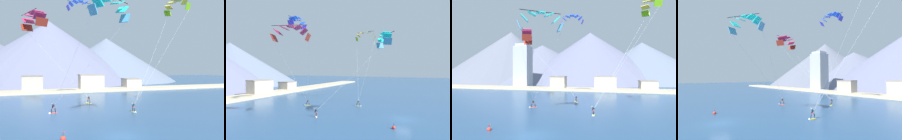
% 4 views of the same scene
% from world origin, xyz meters
% --- Properties ---
extents(ground_plane, '(400.00, 400.00, 0.00)m').
position_xyz_m(ground_plane, '(0.00, 0.00, 0.00)').
color(ground_plane, navy).
extents(kitesurfer_near_lead, '(1.69, 1.27, 1.72)m').
position_xyz_m(kitesurfer_near_lead, '(-6.38, 15.64, 0.51)').
color(kitesurfer_near_lead, '#E54C33').
rests_on(kitesurfer_near_lead, ground).
extents(kitesurfer_near_trail, '(1.02, 1.76, 1.71)m').
position_xyz_m(kitesurfer_near_trail, '(2.04, 24.23, 0.49)').
color(kitesurfer_near_trail, yellow).
rests_on(kitesurfer_near_trail, ground).
extents(kitesurfer_mid_center, '(0.65, 1.76, 1.74)m').
position_xyz_m(kitesurfer_mid_center, '(7.10, 11.54, 0.52)').
color(kitesurfer_mid_center, yellow).
rests_on(kitesurfer_mid_center, ground).
extents(parafoil_kite_near_lead, '(9.31, 14.40, 15.43)m').
position_xyz_m(parafoil_kite_near_lead, '(-0.10, 3.64, 15.62)').
color(parafoil_kite_near_lead, teal).
extents(parafoil_kite_near_trail, '(13.59, 8.35, 16.59)m').
position_xyz_m(parafoil_kite_near_trail, '(-9.27, 19.49, 16.76)').
color(parafoil_kite_near_trail, maroon).
extents(parafoil_kite_mid_center, '(10.93, 6.31, 20.01)m').
position_xyz_m(parafoil_kite_mid_center, '(16.86, 12.98, 20.08)').
color(parafoil_kite_mid_center, '#67B114').
extents(parafoil_kite_distant_high_outer, '(6.19, 2.14, 2.48)m').
position_xyz_m(parafoil_kite_distant_high_outer, '(0.70, 26.28, 22.19)').
color(parafoil_kite_distant_high_outer, '#3735C8').
extents(race_marker_buoy, '(0.56, 0.56, 1.02)m').
position_xyz_m(race_marker_buoy, '(-6.46, 0.71, 0.16)').
color(race_marker_buoy, red).
rests_on(race_marker_buoy, ground).
extents(shoreline_strip, '(180.00, 10.00, 0.70)m').
position_xyz_m(shoreline_strip, '(0.00, 50.04, 0.35)').
color(shoreline_strip, '#BCAD8E').
rests_on(shoreline_strip, ground).
extents(shore_building_harbour_front, '(6.48, 5.20, 5.51)m').
position_xyz_m(shore_building_harbour_front, '(-9.58, 51.73, 2.77)').
color(shore_building_harbour_front, '#A89E8E').
rests_on(shore_building_harbour_front, ground).
extents(shore_building_promenade_mid, '(6.24, 5.91, 3.98)m').
position_xyz_m(shore_building_promenade_mid, '(26.21, 53.68, 2.00)').
color(shore_building_promenade_mid, '#B7AD9E').
rests_on(shore_building_promenade_mid, ground).
extents(shore_building_quay_east, '(8.64, 4.99, 5.67)m').
position_xyz_m(shore_building_quay_east, '(9.82, 51.83, 2.84)').
color(shore_building_quay_east, beige).
rests_on(shore_building_quay_east, ground).
extents(mountain_peak_west_ridge, '(89.03, 89.03, 27.91)m').
position_xyz_m(mountain_peak_west_ridge, '(36.37, 114.61, 13.96)').
color(mountain_peak_west_ridge, slate).
rests_on(mountain_peak_west_ridge, ground).
extents(mountain_peak_east_shoulder, '(106.92, 106.92, 36.25)m').
position_xyz_m(mountain_peak_east_shoulder, '(-0.31, 112.96, 18.13)').
color(mountain_peak_east_shoulder, slate).
rests_on(mountain_peak_east_shoulder, ground).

